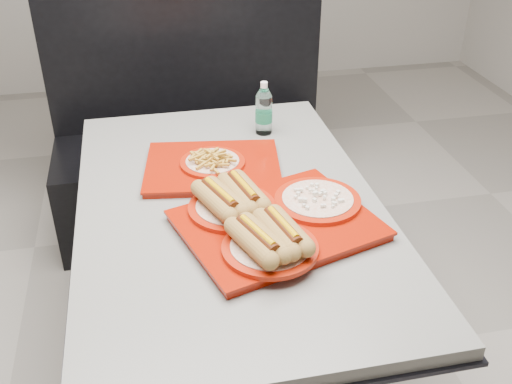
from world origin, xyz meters
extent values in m
plane|color=gray|center=(0.00, 0.00, 0.00)|extent=(6.00, 6.00, 0.00)
cylinder|color=black|center=(0.00, 0.00, 0.03)|extent=(0.52, 0.52, 0.05)
cylinder|color=black|center=(0.00, 0.00, 0.38)|extent=(0.11, 0.11, 0.66)
cube|color=black|center=(0.00, 0.00, 0.70)|extent=(0.92, 1.42, 0.01)
cube|color=gray|center=(0.00, 0.00, 0.73)|extent=(0.90, 1.40, 0.04)
cube|color=black|center=(0.00, 1.02, 0.23)|extent=(1.30, 0.55, 0.45)
cube|color=black|center=(0.00, 1.26, 0.80)|extent=(1.30, 0.10, 1.10)
cube|color=#8A1203|center=(0.11, -0.17, 0.76)|extent=(0.60, 0.52, 0.02)
cube|color=#8A1203|center=(0.11, -0.17, 0.77)|extent=(0.61, 0.54, 0.01)
cylinder|color=#981705|center=(0.06, -0.30, 0.79)|extent=(0.25, 0.25, 0.01)
cylinder|color=beige|center=(0.06, -0.30, 0.79)|extent=(0.21, 0.21, 0.01)
cylinder|color=#981705|center=(-0.01, -0.09, 0.79)|extent=(0.25, 0.25, 0.01)
cylinder|color=beige|center=(-0.01, -0.09, 0.79)|extent=(0.21, 0.21, 0.01)
cylinder|color=#981705|center=(0.25, -0.10, 0.79)|extent=(0.25, 0.25, 0.01)
cylinder|color=beige|center=(0.25, -0.10, 0.79)|extent=(0.21, 0.21, 0.01)
cube|color=#8A1203|center=(-0.02, 0.20, 0.76)|extent=(0.47, 0.39, 0.02)
cube|color=#8A1203|center=(-0.02, 0.20, 0.77)|extent=(0.48, 0.40, 0.01)
cylinder|color=#981705|center=(-0.02, 0.20, 0.78)|extent=(0.21, 0.21, 0.01)
cylinder|color=beige|center=(-0.02, 0.20, 0.79)|extent=(0.17, 0.17, 0.00)
cylinder|color=silver|center=(0.21, 0.45, 0.82)|extent=(0.06, 0.06, 0.14)
cylinder|color=#1B6D48|center=(0.21, 0.45, 0.82)|extent=(0.06, 0.06, 0.04)
cone|color=silver|center=(0.21, 0.45, 0.91)|extent=(0.06, 0.06, 0.03)
cylinder|color=silver|center=(0.21, 0.45, 0.94)|extent=(0.03, 0.03, 0.02)
camera|label=1|loc=(-0.23, -1.51, 1.72)|focal=42.00mm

